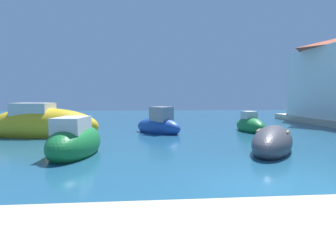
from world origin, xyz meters
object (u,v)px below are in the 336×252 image
(moored_boat_3, at_px, (42,125))
(moored_boat_5, at_px, (75,142))
(moored_boat_0, at_px, (159,125))
(moored_boat_1, at_px, (273,142))
(moored_boat_2, at_px, (250,126))

(moored_boat_3, bearing_deg, moored_boat_5, -54.30)
(moored_boat_0, xyz_separation_m, moored_boat_1, (4.23, -6.52, -0.08))
(moored_boat_2, xyz_separation_m, moored_boat_5, (-9.51, -6.75, 0.11))
(moored_boat_3, bearing_deg, moored_boat_1, -19.85)
(moored_boat_2, height_order, moored_boat_3, moored_boat_3)
(moored_boat_0, xyz_separation_m, moored_boat_5, (-3.64, -6.44, 0.02))
(moored_boat_2, relative_size, moored_boat_5, 0.79)
(moored_boat_3, relative_size, moored_boat_5, 1.58)
(moored_boat_0, relative_size, moored_boat_3, 0.51)
(moored_boat_2, bearing_deg, moored_boat_5, -59.11)
(moored_boat_0, height_order, moored_boat_3, moored_boat_3)
(moored_boat_0, height_order, moored_boat_1, moored_boat_0)
(moored_boat_0, bearing_deg, moored_boat_5, 107.55)
(moored_boat_1, bearing_deg, moored_boat_3, 92.73)
(moored_boat_2, distance_m, moored_boat_5, 11.66)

